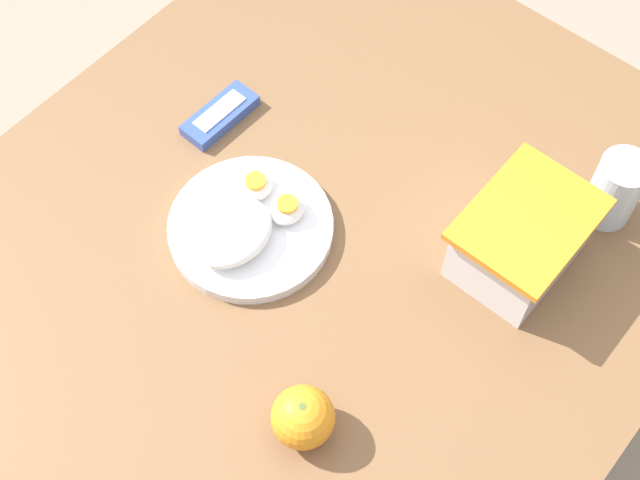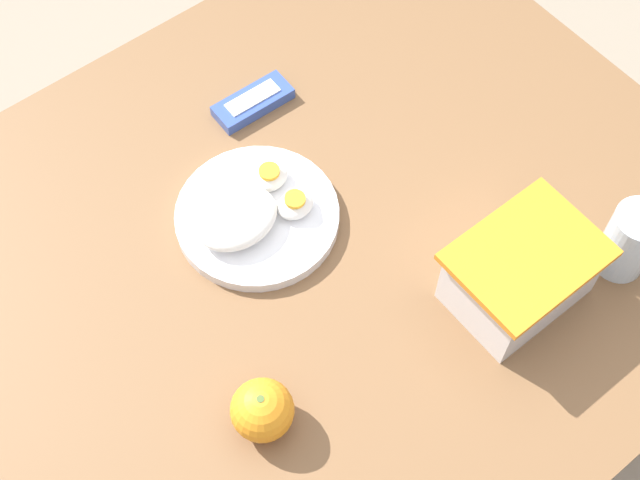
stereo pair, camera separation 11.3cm
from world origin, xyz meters
name	(u,v)px [view 1 (the left image)]	position (x,y,z in m)	size (l,w,h in m)	color
ground_plane	(311,434)	(0.00, 0.00, 0.00)	(10.00, 10.00, 0.00)	gray
table	(306,284)	(0.00, 0.00, 0.66)	(1.11, 0.90, 0.75)	brown
food_container	(521,241)	(-0.17, 0.21, 0.80)	(0.18, 0.13, 0.10)	white
orange_fruit	(303,417)	(0.18, 0.15, 0.79)	(0.07, 0.07, 0.07)	orange
rice_plate	(248,226)	(0.03, -0.08, 0.77)	(0.22, 0.22, 0.05)	white
candy_bar	(220,115)	(-0.09, -0.23, 0.76)	(0.12, 0.05, 0.02)	#334C9E
drinking_glass	(615,189)	(-0.31, 0.26, 0.80)	(0.07, 0.07, 0.11)	silver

